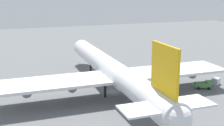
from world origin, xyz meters
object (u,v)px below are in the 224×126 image
object	(u,v)px
catering_truck	(204,85)
cargo_container_fore	(216,81)
safety_cone_nose	(79,64)
cargo_airplane	(113,71)

from	to	relation	value
catering_truck	cargo_container_fore	world-z (taller)	catering_truck
catering_truck	safety_cone_nose	xyz separation A→B (m)	(38.68, 26.84, -0.78)
safety_cone_nose	cargo_airplane	bearing A→B (deg)	-177.74
cargo_airplane	safety_cone_nose	distance (m)	33.71
cargo_airplane	safety_cone_nose	world-z (taller)	cargo_airplane
catering_truck	safety_cone_nose	distance (m)	47.09
cargo_airplane	safety_cone_nose	xyz separation A→B (m)	(33.17, 1.31, -5.84)
cargo_airplane	safety_cone_nose	bearing A→B (deg)	2.26
catering_truck	cargo_container_fore	xyz separation A→B (m)	(1.93, -5.74, -0.17)
cargo_airplane	cargo_container_fore	world-z (taller)	cargo_airplane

